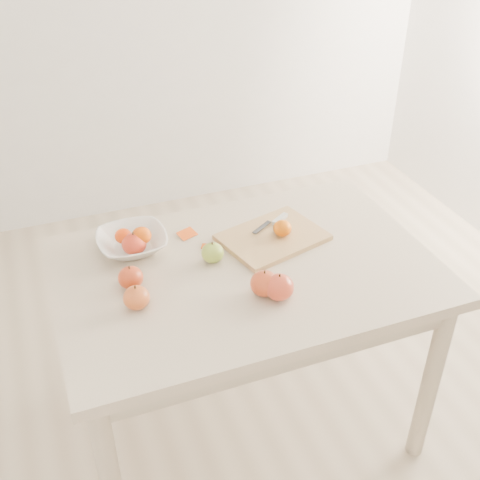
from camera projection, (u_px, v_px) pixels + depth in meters
name	position (u px, v px, depth m)	size (l,w,h in m)	color
ground	(245.00, 422.00, 2.33)	(3.50, 3.50, 0.00)	#C6B293
table	(245.00, 291.00, 1.97)	(1.20, 0.80, 0.75)	beige
cutting_board	(273.00, 237.00, 2.03)	(0.33, 0.24, 0.02)	tan
board_tangerine	(282.00, 228.00, 2.01)	(0.06, 0.06, 0.05)	orange
fruit_bowl	(132.00, 242.00, 1.97)	(0.23, 0.23, 0.06)	white
bowl_tangerine_near	(123.00, 236.00, 1.96)	(0.06, 0.06, 0.05)	#E84208
bowl_tangerine_far	(141.00, 236.00, 1.95)	(0.06, 0.06, 0.06)	#E23F07
orange_peel_a	(187.00, 235.00, 2.06)	(0.06, 0.04, 0.00)	#E24E10
orange_peel_b	(208.00, 247.00, 2.00)	(0.04, 0.04, 0.00)	#D2520E
paring_knife	(277.00, 220.00, 2.09)	(0.16, 0.09, 0.01)	silver
apple_green	(213.00, 253.00, 1.92)	(0.07, 0.07, 0.07)	#608D20
apple_red_a	(134.00, 244.00, 1.95)	(0.08, 0.08, 0.07)	#A0120E
apple_red_e	(264.00, 284.00, 1.77)	(0.09, 0.09, 0.08)	maroon
apple_red_b	(131.00, 278.00, 1.80)	(0.08, 0.08, 0.07)	#8B0307
apple_red_d	(136.00, 298.00, 1.73)	(0.08, 0.08, 0.07)	maroon
apple_red_c	(279.00, 287.00, 1.76)	(0.09, 0.09, 0.08)	#9E1D13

